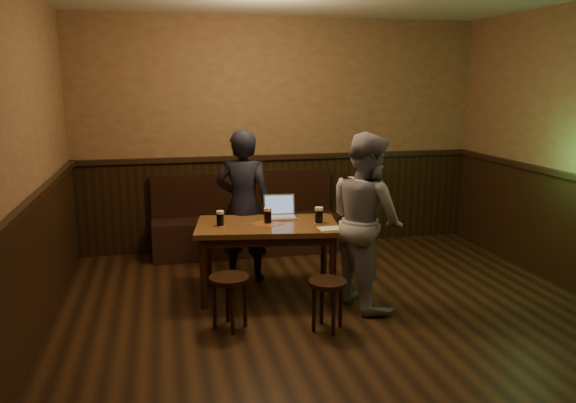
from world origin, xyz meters
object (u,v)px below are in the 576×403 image
Objects in this scene: stool_left at (229,287)px; pint_left at (220,218)px; stool_right at (328,290)px; pint_mid at (268,216)px; pub_table at (267,233)px; laptop at (280,212)px; pint_right at (319,215)px; person_suit at (244,206)px; person_grey at (366,220)px; bench at (245,227)px.

pint_left is (0.01, 0.68, 0.42)m from stool_left.
stool_right is 2.85× the size of pint_mid.
pub_table is 4.31× the size of laptop.
pint_right is at bearing 31.76° from stool_left.
pint_right is at bearing 157.09° from person_suit.
laptop is 0.21× the size of person_grey.
pint_mid reaches higher than stool_right.
stool_right is 0.27× the size of person_suit.
stool_right is at bearing 120.33° from person_grey.
laptop is (-0.31, 0.33, -0.02)m from pint_right.
pub_table is 0.91× the size of person_suit.
person_suit reaches higher than stool_left.
laptop is (-0.17, 1.12, 0.43)m from stool_right.
pub_table is at bearing -121.43° from laptop.
stool_right is at bearing -60.24° from pub_table.
person_grey is at bearing 42.88° from stool_right.
person_grey reaches higher than pint_left.
pint_left is 0.93m from pint_right.
pint_right reaches higher than pint_left.
stool_right is 0.92m from pint_right.
person_grey is (0.99, -0.92, 0.01)m from person_suit.
bench is at bearing 98.27° from stool_right.
laptop is (0.62, 0.22, -0.02)m from pint_left.
stool_right is 2.69× the size of pint_right.
bench is 13.73× the size of pint_right.
stool_left is at bearing -90.55° from pint_left.
laptop is 0.21× the size of person_suit.
laptop reaches higher than pub_table.
pub_table is 9.48× the size of pint_mid.
pint_right reaches higher than pub_table.
pint_left is (-0.78, 0.90, 0.44)m from stool_right.
laptop is at bearing 55.44° from stool_left.
stool_right is 2.92× the size of pint_left.
pint_mid is (0.01, 0.01, 0.17)m from pub_table.
pint_left is (-0.44, -1.43, 0.48)m from bench.
stool_right is 1.06m from pint_mid.
person_grey is (0.83, -0.43, 0.01)m from pint_mid.
pint_left is at bearing -107.28° from bench.
pub_table is 0.89× the size of person_grey.
laptop is 0.93m from person_grey.
pint_right is (0.93, -0.11, 0.01)m from pint_left.
person_suit is (-0.63, 0.60, -0.00)m from pint_right.
stool_left is at bearing -114.64° from pub_table.
person_grey is at bearing 11.10° from stool_left.
pub_table is at bearing -133.21° from pint_mid.
pint_mid is 0.51m from person_suit.
pint_left is 1.35m from person_grey.
laptop is 0.42m from person_suit.
laptop is (0.16, 0.22, -0.02)m from pint_mid.
stool_right is at bearing -81.73° from bench.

